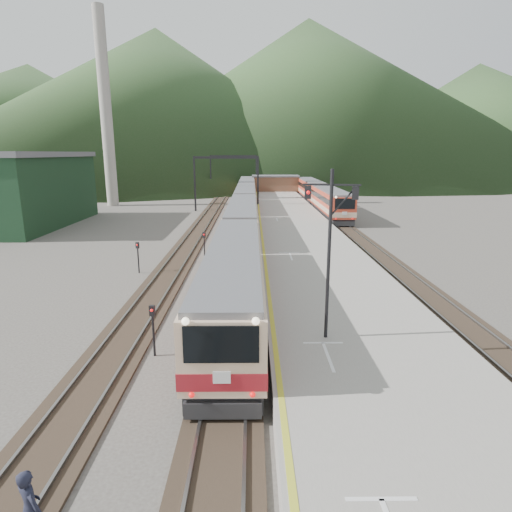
{
  "coord_description": "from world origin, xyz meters",
  "views": [
    {
      "loc": [
        0.95,
        -8.7,
        8.47
      ],
      "look_at": [
        1.19,
        18.02,
        2.0
      ],
      "focal_mm": 30.0,
      "sensor_mm": 36.0,
      "label": 1
    }
  ],
  "objects_px": {
    "signal_mast": "(330,238)",
    "worker": "(30,508)",
    "second_train": "(319,195)",
    "main_train": "(244,209)"
  },
  "relations": [
    {
      "from": "signal_mast",
      "to": "worker",
      "type": "bearing_deg",
      "value": -132.28
    },
    {
      "from": "second_train",
      "to": "worker",
      "type": "height_order",
      "value": "second_train"
    },
    {
      "from": "main_train",
      "to": "second_train",
      "type": "bearing_deg",
      "value": 55.83
    },
    {
      "from": "main_train",
      "to": "signal_mast",
      "type": "distance_m",
      "value": 34.55
    },
    {
      "from": "worker",
      "to": "main_train",
      "type": "bearing_deg",
      "value": -59.68
    },
    {
      "from": "main_train",
      "to": "worker",
      "type": "relative_size",
      "value": 41.13
    },
    {
      "from": "main_train",
      "to": "signal_mast",
      "type": "relative_size",
      "value": 11.26
    },
    {
      "from": "main_train",
      "to": "signal_mast",
      "type": "height_order",
      "value": "signal_mast"
    },
    {
      "from": "main_train",
      "to": "second_train",
      "type": "height_order",
      "value": "main_train"
    },
    {
      "from": "main_train",
      "to": "worker",
      "type": "bearing_deg",
      "value": -95.2
    }
  ]
}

